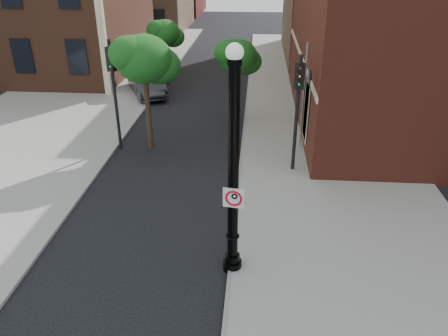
# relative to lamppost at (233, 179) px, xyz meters

# --- Properties ---
(ground) EXTENTS (120.00, 120.00, 0.00)m
(ground) POSITION_rel_lamppost_xyz_m (-2.11, -0.27, -3.10)
(ground) COLOR black
(ground) RESTS_ON ground
(sidewalk_right) EXTENTS (8.00, 60.00, 0.12)m
(sidewalk_right) POSITION_rel_lamppost_xyz_m (3.89, 9.73, -3.04)
(sidewalk_right) COLOR gray
(sidewalk_right) RESTS_ON ground
(sidewalk_left) EXTENTS (10.00, 50.00, 0.12)m
(sidewalk_left) POSITION_rel_lamppost_xyz_m (-11.11, 17.73, -3.04)
(sidewalk_left) COLOR gray
(sidewalk_left) RESTS_ON ground
(curb_edge) EXTENTS (0.10, 60.00, 0.14)m
(curb_edge) POSITION_rel_lamppost_xyz_m (-0.06, 9.73, -3.03)
(curb_edge) COLOR gray
(curb_edge) RESTS_ON ground
(lamppost) EXTENTS (0.57, 0.57, 6.71)m
(lamppost) POSITION_rel_lamppost_xyz_m (0.00, 0.00, 0.00)
(lamppost) COLOR black
(lamppost) RESTS_ON ground
(no_parking_sign) EXTENTS (0.60, 0.13, 0.60)m
(no_parking_sign) POSITION_rel_lamppost_xyz_m (0.03, -0.17, -0.51)
(no_parking_sign) COLOR white
(no_parking_sign) RESTS_ON ground
(parked_car) EXTENTS (3.73, 5.36, 1.68)m
(parked_car) POSITION_rel_lamppost_xyz_m (-6.74, 17.28, -2.26)
(parked_car) COLOR #29292E
(parked_car) RESTS_ON ground
(traffic_signal_left) EXTENTS (0.40, 0.45, 5.17)m
(traffic_signal_left) POSITION_rel_lamppost_xyz_m (-5.93, 8.48, 0.38)
(traffic_signal_left) COLOR black
(traffic_signal_left) RESTS_ON ground
(traffic_signal_right) EXTENTS (0.39, 0.44, 5.03)m
(traffic_signal_right) POSITION_rel_lamppost_xyz_m (2.21, 6.67, 0.29)
(traffic_signal_right) COLOR black
(traffic_signal_right) RESTS_ON ground
(utility_pole) EXTENTS (0.10, 0.10, 5.05)m
(utility_pole) POSITION_rel_lamppost_xyz_m (2.69, 9.07, -0.57)
(utility_pole) COLOR #999999
(utility_pole) RESTS_ON ground
(street_tree_a) EXTENTS (2.99, 2.70, 5.39)m
(street_tree_a) POSITION_rel_lamppost_xyz_m (-4.44, 8.65, 1.15)
(street_tree_a) COLOR black
(street_tree_a) RESTS_ON ground
(street_tree_b) EXTENTS (2.46, 2.22, 4.43)m
(street_tree_b) POSITION_rel_lamppost_xyz_m (-5.78, 19.73, 0.39)
(street_tree_b) COLOR black
(street_tree_b) RESTS_ON ground
(street_tree_c) EXTENTS (2.50, 2.26, 4.51)m
(street_tree_c) POSITION_rel_lamppost_xyz_m (-0.51, 12.65, 0.45)
(street_tree_c) COLOR black
(street_tree_c) RESTS_ON ground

